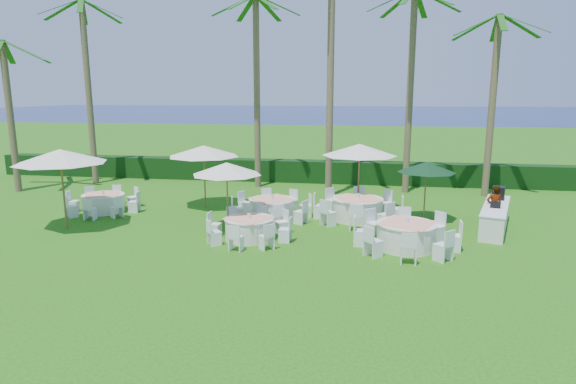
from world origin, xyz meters
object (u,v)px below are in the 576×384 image
Objects in this scene: umbrella_a at (60,156)px; buffet_table at (495,216)px; banquet_table_d at (104,203)px; umbrella_green at (426,167)px; umbrella_d at (360,150)px; staff_person at (494,207)px; umbrella_c at (204,151)px; banquet_table_f at (358,208)px; banquet_table_b at (249,228)px; banquet_table_e at (272,208)px; umbrella_b at (227,169)px; banquet_table_c at (406,235)px.

buffet_table is at bearing 8.59° from umbrella_a.
umbrella_green reaches higher than banquet_table_d.
umbrella_d is 5.63m from staff_person.
umbrella_green is at bearing -5.55° from umbrella_c.
banquet_table_f is 4.99m from buffet_table.
umbrella_d reaches higher than banquet_table_b.
umbrella_a reaches higher than umbrella_green.
banquet_table_e is 7.94m from umbrella_a.
banquet_table_b is 7.15m from umbrella_green.
umbrella_c is (-1.98, 3.36, 0.19)m from umbrella_b.
umbrella_c reaches higher than umbrella_b.
banquet_table_c is at bearing -31.15° from banquet_table_e.
umbrella_d is (10.52, 4.55, -0.10)m from umbrella_a.
banquet_table_d is at bearing -7.68° from staff_person.
banquet_table_c is at bearing -72.15° from umbrella_d.
banquet_table_f is 0.87× the size of buffet_table.
banquet_table_e is (0.24, 2.82, 0.03)m from banquet_table_b.
umbrella_d is at bearing 90.38° from banquet_table_f.
banquet_table_c is 4.47m from staff_person.
buffet_table is (11.49, -1.57, -1.98)m from umbrella_c.
banquet_table_b is 0.91× the size of umbrella_a.
banquet_table_f is at bearing -176.89° from umbrella_green.
umbrella_d reaches higher than banquet_table_d.
staff_person reaches higher than banquet_table_e.
umbrella_b is 6.06m from umbrella_d.
banquet_table_f is 4.96m from staff_person.
staff_person reaches higher than banquet_table_c.
umbrella_green reaches higher than buffet_table.
umbrella_d is at bearing 53.39° from banquet_table_b.
umbrella_b is (-0.97, 0.81, 1.88)m from banquet_table_b.
umbrella_b is 3.90m from umbrella_c.
umbrella_a is 5.59m from umbrella_c.
umbrella_d is 2.99m from umbrella_green.
umbrella_a reaches higher than buffet_table.
umbrella_b is at bearing -138.65° from umbrella_d.
banquet_table_f is at bearing 115.64° from banquet_table_c.
umbrella_green is at bearing 19.27° from umbrella_b.
buffet_table is at bearing 10.64° from umbrella_b.
banquet_table_e is at bearing 85.18° from banquet_table_b.
banquet_table_c is 12.41m from banquet_table_d.
banquet_table_e is 1.96× the size of staff_person.
banquet_table_c is 5.77m from banquet_table_e.
banquet_table_e reaches higher than banquet_table_d.
umbrella_c reaches higher than umbrella_green.
buffet_table is (9.51, 1.79, -1.79)m from umbrella_b.
umbrella_d is 0.79× the size of buffet_table.
buffet_table is (4.95, -0.55, 0.03)m from banquet_table_f.
umbrella_c reaches higher than banquet_table_f.
umbrella_c is (-2.95, 4.17, 2.07)m from banquet_table_b.
umbrella_c is 11.76m from buffet_table.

